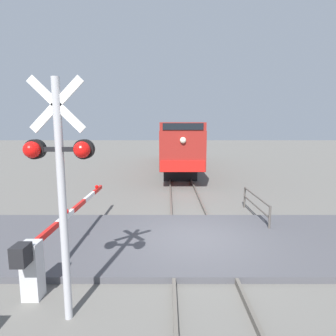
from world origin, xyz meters
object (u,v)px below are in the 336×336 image
object	(u,v)px
crossing_gate	(49,243)
guard_railing	(255,203)
locomotive	(176,145)
crossing_signal	(59,173)

from	to	relation	value
crossing_gate	guard_railing	xyz separation A→B (m)	(6.28, 4.21, -0.21)
guard_railing	locomotive	bearing A→B (deg)	100.36
crossing_gate	guard_railing	size ratio (longest dim) A/B	2.07
crossing_signal	crossing_gate	distance (m)	2.61
crossing_signal	guard_railing	bearing A→B (deg)	46.91
crossing_gate	crossing_signal	bearing A→B (deg)	-57.18
locomotive	crossing_signal	bearing A→B (deg)	-97.75
crossing_gate	guard_railing	bearing A→B (deg)	33.82
locomotive	crossing_gate	distance (m)	18.86
locomotive	crossing_signal	distance (m)	20.14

